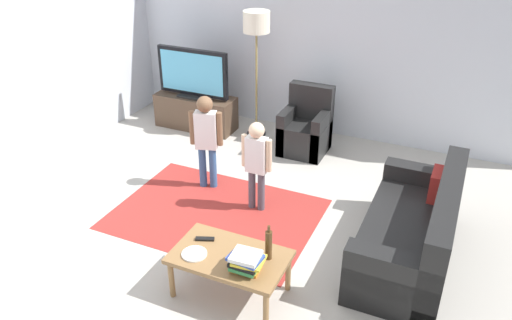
{
  "coord_description": "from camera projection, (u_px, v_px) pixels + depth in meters",
  "views": [
    {
      "loc": [
        1.97,
        -3.76,
        3.22
      ],
      "look_at": [
        0.0,
        0.6,
        0.65
      ],
      "focal_mm": 35.82,
      "sensor_mm": 36.0,
      "label": 1
    }
  ],
  "objects": [
    {
      "name": "tv_remote",
      "position": [
        205.0,
        239.0,
        4.57
      ],
      "size": [
        0.18,
        0.11,
        0.02
      ],
      "primitive_type": "cube",
      "rotation": [
        0.0,
        0.0,
        0.38
      ],
      "color": "black",
      "rests_on": "coffee_table"
    },
    {
      "name": "plate",
      "position": [
        194.0,
        254.0,
        4.39
      ],
      "size": [
        0.22,
        0.22,
        0.02
      ],
      "color": "white",
      "rests_on": "coffee_table"
    },
    {
      "name": "tv_stand",
      "position": [
        196.0,
        112.0,
        7.62
      ],
      "size": [
        1.2,
        0.44,
        0.5
      ],
      "color": "#4C3828",
      "rests_on": "ground"
    },
    {
      "name": "child_center",
      "position": [
        257.0,
        158.0,
        5.49
      ],
      "size": [
        0.35,
        0.17,
        1.06
      ],
      "color": "#4C4C59",
      "rests_on": "ground"
    },
    {
      "name": "ground",
      "position": [
        232.0,
        241.0,
        5.25
      ],
      "size": [
        7.8,
        7.8,
        0.0
      ],
      "primitive_type": "plane",
      "color": "#B2ADA3"
    },
    {
      "name": "coffee_table",
      "position": [
        230.0,
        260.0,
        4.41
      ],
      "size": [
        1.0,
        0.6,
        0.42
      ],
      "color": "olive",
      "rests_on": "ground"
    },
    {
      "name": "area_rug",
      "position": [
        216.0,
        214.0,
        5.68
      ],
      "size": [
        2.2,
        1.6,
        0.01
      ],
      "primitive_type": "cube",
      "color": "#9E2D28",
      "rests_on": "ground"
    },
    {
      "name": "book_stack",
      "position": [
        246.0,
        262.0,
        4.17
      ],
      "size": [
        0.3,
        0.26,
        0.18
      ],
      "color": "orange",
      "rests_on": "coffee_table"
    },
    {
      "name": "wall_back",
      "position": [
        328.0,
        40.0,
        7.02
      ],
      "size": [
        6.0,
        0.12,
        2.7
      ],
      "primitive_type": "cube",
      "color": "silver",
      "rests_on": "ground"
    },
    {
      "name": "tv",
      "position": [
        193.0,
        74.0,
        7.31
      ],
      "size": [
        1.1,
        0.28,
        0.71
      ],
      "color": "black",
      "rests_on": "tv_stand"
    },
    {
      "name": "bottle",
      "position": [
        269.0,
        245.0,
        4.28
      ],
      "size": [
        0.06,
        0.06,
        0.33
      ],
      "color": "#4C3319",
      "rests_on": "coffee_table"
    },
    {
      "name": "armchair",
      "position": [
        306.0,
        130.0,
        6.93
      ],
      "size": [
        0.6,
        0.6,
        0.9
      ],
      "color": "black",
      "rests_on": "ground"
    },
    {
      "name": "couch",
      "position": [
        416.0,
        235.0,
        4.86
      ],
      "size": [
        0.8,
        1.8,
        0.86
      ],
      "color": "black",
      "rests_on": "ground"
    },
    {
      "name": "floor_lamp",
      "position": [
        256.0,
        29.0,
        6.79
      ],
      "size": [
        0.36,
        0.36,
        1.78
      ],
      "color": "#262626",
      "rests_on": "ground"
    },
    {
      "name": "child_near_tv",
      "position": [
        206.0,
        134.0,
        5.88
      ],
      "size": [
        0.37,
        0.21,
        1.16
      ],
      "color": "#33598C",
      "rests_on": "ground"
    }
  ]
}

